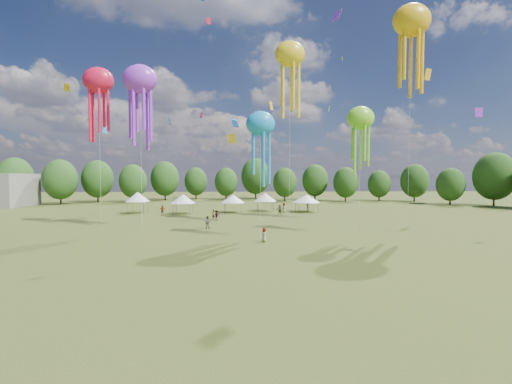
{
  "coord_description": "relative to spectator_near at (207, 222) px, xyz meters",
  "views": [
    {
      "loc": [
        0.08,
        -11.37,
        7.2
      ],
      "look_at": [
        1.25,
        15.0,
        6.0
      ],
      "focal_mm": 23.47,
      "sensor_mm": 36.0,
      "label": 1
    }
  ],
  "objects": [
    {
      "name": "ground",
      "position": [
        4.62,
        -35.06,
        -0.88
      ],
      "size": [
        300.0,
        300.0,
        0.0
      ],
      "primitive_type": "plane",
      "color": "#384416",
      "rests_on": "ground"
    },
    {
      "name": "spectator_near",
      "position": [
        0.0,
        0.0,
        0.0
      ],
      "size": [
        0.98,
        0.83,
        1.75
      ],
      "primitive_type": "imported",
      "rotation": [
        0.0,
        0.0,
        2.92
      ],
      "color": "gray",
      "rests_on": "ground"
    },
    {
      "name": "spectators_far",
      "position": [
        6.86,
        13.84,
        0.02
      ],
      "size": [
        29.45,
        33.45,
        1.93
      ],
      "color": "gray",
      "rests_on": "ground"
    },
    {
      "name": "festival_tents",
      "position": [
        2.41,
        21.1,
        2.04
      ],
      "size": [
        39.07,
        9.46,
        4.22
      ],
      "color": "#47474C",
      "rests_on": "ground"
    },
    {
      "name": "show_kites",
      "position": [
        10.16,
        0.14,
        20.18
      ],
      "size": [
        49.5,
        13.27,
        32.35
      ],
      "color": "#A132E1",
      "rests_on": "ground"
    },
    {
      "name": "small_kites",
      "position": [
        6.22,
        5.14,
        29.51
      ],
      "size": [
        76.05,
        59.57,
        41.5
      ],
      "color": "#A132E1",
      "rests_on": "ground"
    },
    {
      "name": "treeline",
      "position": [
        0.76,
        27.46,
        5.67
      ],
      "size": [
        201.57,
        95.24,
        13.43
      ],
      "color": "#38281C",
      "rests_on": "ground"
    }
  ]
}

